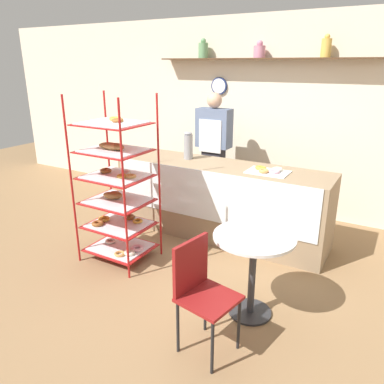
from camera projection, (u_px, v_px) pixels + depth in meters
name	position (u px, v px, depth m)	size (l,w,h in m)	color
ground_plane	(174.00, 273.00, 3.90)	(14.00, 14.00, 0.00)	olive
back_wall	(260.00, 115.00, 5.34)	(10.00, 0.30, 2.70)	beige
display_counter	(220.00, 201.00, 4.61)	(2.63, 0.68, 0.92)	#937A5B
pastry_rack	(117.00, 188.00, 3.94)	(0.72, 0.60, 1.79)	#A51919
person_worker	(214.00, 151.00, 5.15)	(0.47, 0.23, 1.71)	#282833
cafe_table	(253.00, 256.00, 3.09)	(0.68, 0.68, 0.75)	#262628
cafe_chair	(200.00, 285.00, 2.74)	(0.44, 0.44, 0.87)	black
coffee_carafe	(188.00, 146.00, 4.68)	(0.11, 0.11, 0.35)	gray
donut_tray_counter	(268.00, 171.00, 4.15)	(0.46, 0.32, 0.05)	white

